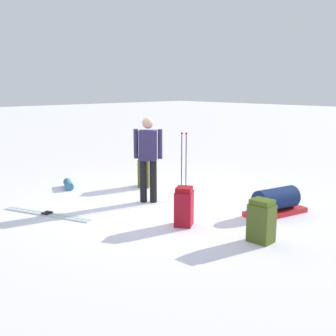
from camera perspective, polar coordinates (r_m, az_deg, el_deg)
The scene contains 10 objects.
ground_plane at distance 8.38m, azimuth -0.00°, elevation -4.70°, with size 80.00×80.00×0.00m, color white.
skier_standing at distance 8.20m, azimuth -2.75°, elevation 1.77°, with size 0.45×0.40×1.70m.
ski_pair_near at distance 7.90m, azimuth -16.24°, elevation -6.08°, with size 1.81×0.86×0.05m.
backpack_large_dark at distance 6.94m, azimuth 2.21°, elevation -5.34°, with size 0.40×0.41×0.66m.
backpack_bright at distance 9.59m, azimuth -3.19°, elevation -0.49°, with size 0.41×0.43×0.72m.
backpack_small_spare at distance 6.38m, azimuth 12.69°, elevation -7.12°, with size 0.36×0.30×0.66m.
ski_poles_planted_near at distance 8.47m, azimuth 2.18°, elevation 0.76°, with size 0.17×0.10×1.38m.
gear_sled at distance 7.80m, azimuth 14.57°, elevation -4.58°, with size 0.69×1.27×0.49m.
sleeping_mat_rolled at distance 9.74m, azimuth -13.49°, elevation -2.20°, with size 0.18×0.18×0.55m, color teal.
thermos_bottle at distance 8.66m, azimuth 15.97°, elevation -3.73°, with size 0.07×0.07×0.26m, color #1F7B32.
Camera 1 is at (5.88, -5.52, 2.30)m, focal length 44.45 mm.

